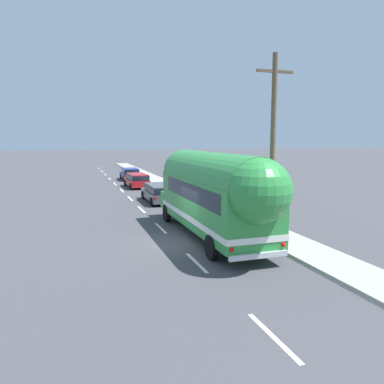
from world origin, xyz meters
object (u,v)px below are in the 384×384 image
car_second (137,180)px  utility_pole (273,146)px  painted_bus (215,192)px  car_lead (159,192)px  car_third (130,173)px

car_second → utility_pole: bearing=-82.9°
painted_bus → car_second: bearing=90.5°
painted_bus → car_lead: bearing=90.4°
car_lead → car_second: bearing=90.6°
utility_pole → car_second: bearing=97.1°
painted_bus → car_second: 20.08m
car_second → car_lead: bearing=-89.4°
utility_pole → car_third: bearing=94.5°
utility_pole → car_second: 21.36m
painted_bus → car_second: size_ratio=2.57×
painted_bus → car_second: (-0.16, 20.03, -1.51)m
painted_bus → car_third: (0.25, 27.04, -1.52)m
utility_pole → painted_bus: size_ratio=0.73×
car_third → painted_bus: bearing=-90.5°
painted_bus → car_third: 27.08m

